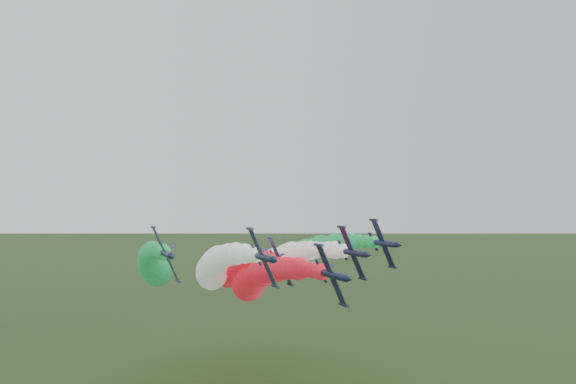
{
  "coord_description": "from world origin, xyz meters",
  "views": [
    {
      "loc": [
        -43.9,
        -84.04,
        50.26
      ],
      "look_at": [
        -5.2,
        11.83,
        52.71
      ],
      "focal_mm": 35.0,
      "sensor_mm": 36.0,
      "label": 1
    }
  ],
  "objects_px": {
    "jet_outer_left": "(153,265)",
    "jet_inner_right": "(277,263)",
    "jet_lead": "(256,279)",
    "jet_outer_right": "(302,257)",
    "jet_trail": "(233,268)",
    "jet_inner_left": "(214,267)"
  },
  "relations": [
    {
      "from": "jet_outer_left",
      "to": "jet_trail",
      "type": "relative_size",
      "value": 1.0
    },
    {
      "from": "jet_inner_left",
      "to": "jet_outer_right",
      "type": "distance_m",
      "value": 31.3
    },
    {
      "from": "jet_outer_right",
      "to": "jet_trail",
      "type": "bearing_deg",
      "value": 159.43
    },
    {
      "from": "jet_trail",
      "to": "jet_lead",
      "type": "bearing_deg",
      "value": -93.76
    },
    {
      "from": "jet_lead",
      "to": "jet_outer_right",
      "type": "bearing_deg",
      "value": 42.25
    },
    {
      "from": "jet_outer_left",
      "to": "jet_trail",
      "type": "xyz_separation_m",
      "value": [
        24.11,
        3.98,
        -2.31
      ]
    },
    {
      "from": "jet_outer_left",
      "to": "jet_inner_right",
      "type": "bearing_deg",
      "value": -18.93
    },
    {
      "from": "jet_lead",
      "to": "jet_inner_right",
      "type": "height_order",
      "value": "jet_inner_right"
    },
    {
      "from": "jet_trail",
      "to": "jet_outer_right",
      "type": "bearing_deg",
      "value": -20.57
    },
    {
      "from": "jet_outer_left",
      "to": "jet_outer_right",
      "type": "distance_m",
      "value": 43.56
    },
    {
      "from": "jet_lead",
      "to": "jet_outer_left",
      "type": "height_order",
      "value": "jet_outer_left"
    },
    {
      "from": "jet_lead",
      "to": "jet_inner_right",
      "type": "relative_size",
      "value": 1.01
    },
    {
      "from": "jet_inner_left",
      "to": "jet_outer_left",
      "type": "bearing_deg",
      "value": 135.76
    },
    {
      "from": "jet_lead",
      "to": "jet_outer_right",
      "type": "height_order",
      "value": "jet_outer_right"
    },
    {
      "from": "jet_outer_left",
      "to": "jet_inner_left",
      "type": "bearing_deg",
      "value": -44.24
    },
    {
      "from": "jet_trail",
      "to": "jet_inner_right",
      "type": "bearing_deg",
      "value": -61.02
    },
    {
      "from": "jet_inner_left",
      "to": "jet_trail",
      "type": "bearing_deg",
      "value": 59.59
    },
    {
      "from": "jet_lead",
      "to": "jet_trail",
      "type": "distance_m",
      "value": 26.42
    },
    {
      "from": "jet_lead",
      "to": "jet_outer_right",
      "type": "distance_m",
      "value": 28.62
    },
    {
      "from": "jet_inner_left",
      "to": "jet_outer_right",
      "type": "bearing_deg",
      "value": 19.07
    },
    {
      "from": "jet_inner_left",
      "to": "jet_trail",
      "type": "height_order",
      "value": "jet_inner_left"
    },
    {
      "from": "jet_outer_right",
      "to": "jet_outer_left",
      "type": "bearing_deg",
      "value": 175.69
    }
  ]
}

